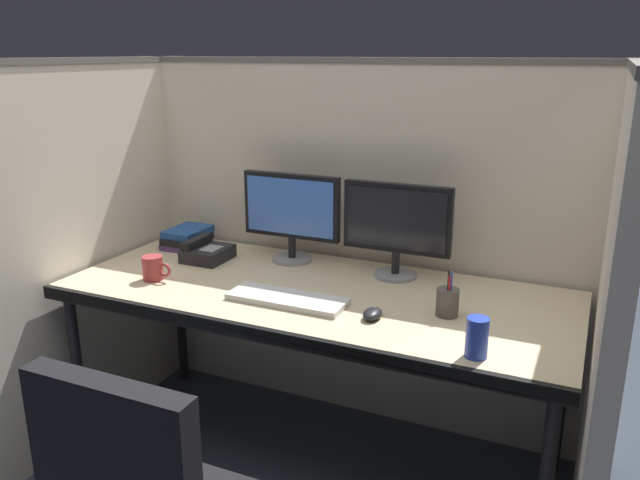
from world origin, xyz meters
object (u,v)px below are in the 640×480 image
at_px(monitor_right, 397,224).
at_px(soda_can, 477,338).
at_px(desk, 313,303).
at_px(book_stack, 187,238).
at_px(pen_cup, 447,302).
at_px(computer_mouse, 372,314).
at_px(coffee_mug, 153,268).
at_px(monitor_left, 291,211).
at_px(keyboard_main, 287,299).
at_px(desk_phone, 207,252).

distance_m(monitor_right, soda_can, 0.72).
distance_m(desk, book_stack, 0.81).
distance_m(book_stack, soda_can, 1.52).
height_order(book_stack, pen_cup, pen_cup).
height_order(computer_mouse, coffee_mug, coffee_mug).
bearing_deg(book_stack, soda_can, -21.49).
height_order(monitor_left, keyboard_main, monitor_left).
bearing_deg(keyboard_main, desk, 75.16).
height_order(keyboard_main, soda_can, soda_can).
bearing_deg(pen_cup, book_stack, 167.01).
bearing_deg(soda_can, desk_phone, 160.58).
relative_size(coffee_mug, soda_can, 1.03).
relative_size(desk, book_stack, 8.72).
height_order(monitor_right, pen_cup, monitor_right).
bearing_deg(coffee_mug, monitor_left, 48.44).
xyz_separation_m(computer_mouse, coffee_mug, (-0.91, 0.00, 0.03)).
bearing_deg(computer_mouse, monitor_right, 97.82).
distance_m(pen_cup, desk_phone, 1.09).
bearing_deg(monitor_left, pen_cup, -22.61).
height_order(monitor_right, book_stack, monitor_right).
xyz_separation_m(desk, soda_can, (0.66, -0.29, 0.11)).
xyz_separation_m(monitor_right, coffee_mug, (-0.85, -0.42, -0.17)).
relative_size(keyboard_main, pen_cup, 2.62).
bearing_deg(keyboard_main, desk_phone, 152.05).
distance_m(desk, desk_phone, 0.59).
bearing_deg(monitor_right, desk, -130.22).
bearing_deg(pen_cup, monitor_right, 133.16).
bearing_deg(keyboard_main, coffee_mug, -179.00).
height_order(monitor_left, pen_cup, monitor_left).
height_order(book_stack, soda_can, soda_can).
bearing_deg(desk, monitor_left, 129.19).
xyz_separation_m(keyboard_main, book_stack, (-0.72, 0.41, 0.03)).
distance_m(monitor_left, desk_phone, 0.41).
xyz_separation_m(monitor_left, keyboard_main, (0.20, -0.42, -0.20)).
bearing_deg(book_stack, pen_cup, -12.99).
relative_size(book_stack, pen_cup, 1.33).
distance_m(computer_mouse, coffee_mug, 0.91).
relative_size(monitor_right, soda_can, 3.52).
bearing_deg(soda_can, book_stack, 158.51).
height_order(pen_cup, soda_can, pen_cup).
bearing_deg(book_stack, monitor_right, 0.31).
bearing_deg(coffee_mug, monitor_right, 26.48).
bearing_deg(book_stack, desk_phone, -33.45).
bearing_deg(desk_phone, monitor_right, 9.24).
relative_size(desk, coffee_mug, 15.08).
height_order(monitor_left, book_stack, monitor_left).
bearing_deg(monitor_left, desk, -50.81).
bearing_deg(keyboard_main, book_stack, 150.55).
height_order(desk, soda_can, soda_can).
bearing_deg(computer_mouse, desk_phone, 161.04).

